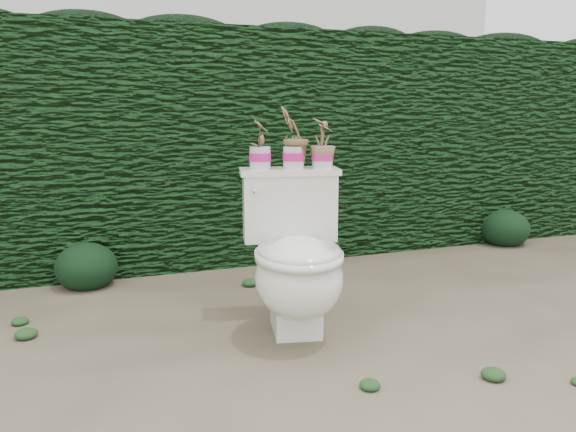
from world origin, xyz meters
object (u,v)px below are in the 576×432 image
object	(u,v)px
potted_plant_left	(260,143)
potted_plant_center	(294,139)
toilet	(296,261)
potted_plant_right	(322,144)

from	to	relation	value
potted_plant_left	potted_plant_center	size ratio (longest dim) A/B	0.86
toilet	potted_plant_left	size ratio (longest dim) A/B	3.06
potted_plant_left	potted_plant_center	bearing A→B (deg)	-78.42
toilet	potted_plant_left	world-z (taller)	potted_plant_left
potted_plant_left	toilet	bearing A→B (deg)	-136.66
potted_plant_center	potted_plant_right	size ratio (longest dim) A/B	1.25
potted_plant_left	potted_plant_center	distance (m)	0.17
toilet	potted_plant_right	distance (m)	0.61
potted_plant_center	potted_plant_left	bearing A→B (deg)	-41.58
toilet	potted_plant_right	xyz separation A→B (m)	(0.22, 0.20, 0.54)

